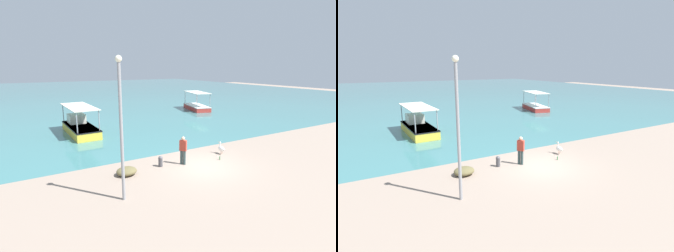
# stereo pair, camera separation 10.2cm
# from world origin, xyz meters

# --- Properties ---
(ground) EXTENTS (120.00, 120.00, 0.00)m
(ground) POSITION_xyz_m (0.00, 0.00, 0.00)
(ground) COLOR gray
(harbor_water) EXTENTS (110.00, 90.00, 0.00)m
(harbor_water) POSITION_xyz_m (0.00, 48.00, 0.00)
(harbor_water) COLOR #3D7779
(harbor_water) RESTS_ON ground
(fishing_boat_near_right) EXTENTS (2.23, 5.77, 2.38)m
(fishing_boat_near_right) POSITION_xyz_m (-4.54, 11.35, 0.61)
(fishing_boat_near_right) COLOR gold
(fishing_boat_near_right) RESTS_ON harbor_water
(fishing_boat_center) EXTENTS (3.16, 5.37, 2.33)m
(fishing_boat_center) POSITION_xyz_m (11.60, 16.63, 0.48)
(fishing_boat_center) COLOR #BC362E
(fishing_boat_center) RESTS_ON harbor_water
(pelican) EXTENTS (0.31, 0.80, 0.80)m
(pelican) POSITION_xyz_m (2.39, 1.17, 0.38)
(pelican) COLOR #E0997A
(pelican) RESTS_ON ground
(lamp_post) EXTENTS (0.28, 0.28, 6.09)m
(lamp_post) POSITION_xyz_m (-5.35, -1.40, 3.41)
(lamp_post) COLOR gray
(lamp_post) RESTS_ON ground
(mooring_bollard) EXTENTS (0.26, 0.26, 0.63)m
(mooring_bollard) POSITION_xyz_m (-2.15, 1.20, 0.33)
(mooring_bollard) COLOR #47474C
(mooring_bollard) RESTS_ON ground
(fisherman_standing) EXTENTS (0.42, 0.45, 1.69)m
(fisherman_standing) POSITION_xyz_m (-0.83, 0.85, 0.91)
(fisherman_standing) COLOR #2F4343
(fisherman_standing) RESTS_ON ground
(net_pile) EXTENTS (1.11, 0.94, 0.44)m
(net_pile) POSITION_xyz_m (-4.29, 1.02, 0.22)
(net_pile) COLOR brown
(net_pile) RESTS_ON ground
(glass_bottle) EXTENTS (0.07, 0.07, 0.27)m
(glass_bottle) POSITION_xyz_m (1.56, 0.35, 0.11)
(glass_bottle) COLOR #3F7F4C
(glass_bottle) RESTS_ON ground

